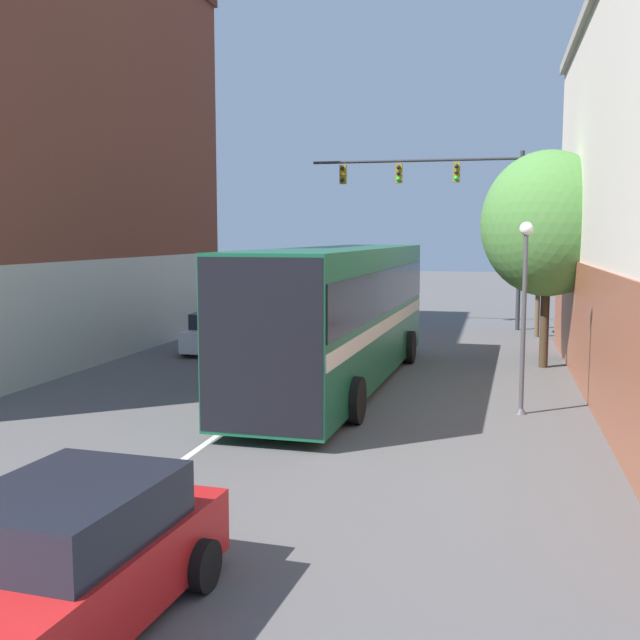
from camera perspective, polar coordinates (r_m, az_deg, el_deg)
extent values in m
cube|color=silver|center=(20.54, -1.89, -4.54)|extent=(0.14, 45.14, 0.01)
cube|color=brown|center=(26.26, -21.97, 12.40)|extent=(6.26, 18.44, 13.70)
cube|color=#B7B2A3|center=(24.58, -15.57, 0.80)|extent=(0.24, 18.07, 3.20)
cube|color=#995138|center=(18.43, 20.23, -1.18)|extent=(0.24, 21.18, 3.20)
cube|color=#145133|center=(19.51, 1.61, 0.55)|extent=(2.84, 12.59, 3.38)
cube|color=black|center=(19.45, 1.61, 2.34)|extent=(2.88, 12.34, 1.08)
cube|color=beige|center=(19.54, 1.60, -0.24)|extent=(2.87, 12.47, 0.34)
cube|color=black|center=(13.57, -4.59, -2.07)|extent=(2.37, 0.14, 3.25)
cylinder|color=black|center=(23.72, 0.88, -1.84)|extent=(0.33, 1.01, 1.00)
cylinder|color=black|center=(23.24, 6.82, -2.05)|extent=(0.33, 1.01, 1.00)
cylinder|color=black|center=(16.42, -5.85, -5.61)|extent=(0.33, 1.01, 1.00)
cylinder|color=black|center=(15.72, 2.68, -6.13)|extent=(0.33, 1.01, 1.00)
cube|color=red|center=(8.15, -19.49, -18.55)|extent=(2.08, 4.33, 0.74)
cube|color=black|center=(8.09, -18.57, -13.70)|extent=(1.79, 2.30, 0.57)
cylinder|color=black|center=(9.71, -19.23, -15.88)|extent=(0.26, 0.60, 0.58)
cylinder|color=black|center=(8.81, -8.96, -17.99)|extent=(0.26, 0.60, 0.58)
cube|color=slate|center=(35.72, -1.60, 0.88)|extent=(2.04, 4.53, 0.57)
cube|color=black|center=(35.46, -1.71, 1.67)|extent=(1.80, 2.39, 0.45)
cylinder|color=black|center=(37.33, -2.39, 0.89)|extent=(0.24, 0.60, 0.60)
cylinder|color=black|center=(36.79, 0.47, 0.81)|extent=(0.24, 0.60, 0.60)
cylinder|color=black|center=(34.72, -3.79, 0.46)|extent=(0.24, 0.60, 0.60)
cylinder|color=black|center=(34.14, -0.74, 0.37)|extent=(0.24, 0.60, 0.60)
cube|color=silver|center=(25.78, -7.28, -1.22)|extent=(2.11, 4.07, 0.68)
cube|color=black|center=(25.52, -7.43, 0.05)|extent=(1.84, 2.16, 0.51)
cylinder|color=black|center=(27.25, -8.47, -1.27)|extent=(0.26, 0.59, 0.57)
cylinder|color=black|center=(26.72, -4.54, -1.38)|extent=(0.26, 0.59, 0.57)
cylinder|color=black|center=(24.96, -10.21, -2.02)|extent=(0.26, 0.59, 0.57)
cylinder|color=black|center=(24.38, -5.94, -2.15)|extent=(0.26, 0.59, 0.57)
cylinder|color=#333338|center=(32.04, 14.98, 5.80)|extent=(0.18, 0.18, 7.35)
cylinder|color=#333338|center=(32.36, 7.22, 11.96)|extent=(8.75, 0.12, 0.12)
cube|color=#9E8419|center=(32.18, 10.37, 11.00)|extent=(0.28, 0.24, 0.80)
sphere|color=black|center=(32.05, 10.36, 11.47)|extent=(0.18, 0.18, 0.18)
sphere|color=black|center=(32.03, 10.35, 11.03)|extent=(0.18, 0.18, 0.18)
sphere|color=green|center=(32.01, 10.34, 10.58)|extent=(0.18, 0.18, 0.18)
cube|color=#9E8419|center=(32.39, 6.03, 11.04)|extent=(0.28, 0.24, 0.80)
sphere|color=black|center=(32.26, 6.00, 11.50)|extent=(0.18, 0.18, 0.18)
sphere|color=black|center=(32.24, 6.00, 11.06)|extent=(0.18, 0.18, 0.18)
sphere|color=green|center=(32.22, 5.99, 10.62)|extent=(0.18, 0.18, 0.18)
cube|color=#9E8419|center=(32.79, 1.78, 11.02)|extent=(0.28, 0.24, 0.80)
sphere|color=black|center=(32.66, 1.73, 11.47)|extent=(0.18, 0.18, 0.18)
sphere|color=orange|center=(32.64, 1.73, 11.04)|extent=(0.18, 0.18, 0.18)
sphere|color=black|center=(32.62, 1.72, 10.61)|extent=(0.18, 0.18, 0.18)
cone|color=#47474C|center=(17.21, 15.05, -6.60)|extent=(0.26, 0.26, 0.20)
cylinder|color=#47474C|center=(16.89, 15.24, -0.36)|extent=(0.10, 0.10, 3.97)
sphere|color=white|center=(16.78, 15.45, 6.73)|extent=(0.29, 0.29, 0.29)
cylinder|color=#3D2D1E|center=(23.20, 16.73, -0.28)|extent=(0.26, 0.26, 2.62)
ellipsoid|color=#4C843D|center=(23.05, 16.97, 7.04)|extent=(3.87, 3.49, 4.26)
cylinder|color=brown|center=(30.13, 16.25, 1.11)|extent=(0.18, 0.18, 2.49)
ellipsoid|color=#99A366|center=(30.01, 16.42, 6.42)|extent=(3.64, 3.27, 4.00)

